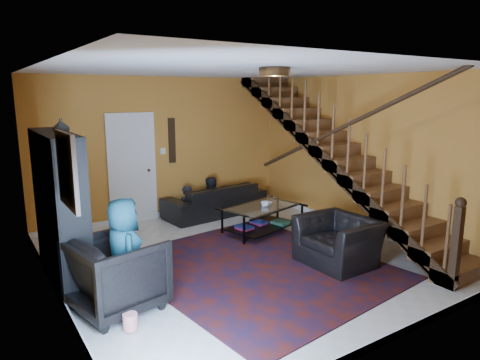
# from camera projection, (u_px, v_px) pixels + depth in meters

# --- Properties ---
(floor) EXTENTS (5.50, 5.50, 0.00)m
(floor) POSITION_uv_depth(u_px,v_px,m) (240.00, 258.00, 6.57)
(floor) COLOR beige
(floor) RESTS_ON ground
(room) EXTENTS (5.50, 5.50, 5.50)m
(room) POSITION_uv_depth(u_px,v_px,m) (126.00, 246.00, 6.94)
(room) COLOR orange
(room) RESTS_ON ground
(staircase) EXTENTS (0.95, 5.02, 3.18)m
(staircase) POSITION_uv_depth(u_px,v_px,m) (342.00, 157.00, 7.42)
(staircase) COLOR brown
(staircase) RESTS_ON floor
(bookshelf) EXTENTS (0.35, 1.80, 2.00)m
(bookshelf) POSITION_uv_depth(u_px,v_px,m) (61.00, 211.00, 5.58)
(bookshelf) COLOR black
(bookshelf) RESTS_ON floor
(door) EXTENTS (0.82, 0.05, 2.05)m
(door) POSITION_uv_depth(u_px,v_px,m) (132.00, 170.00, 8.22)
(door) COLOR silver
(door) RESTS_ON floor
(framed_picture) EXTENTS (0.04, 0.74, 0.74)m
(framed_picture) POSITION_uv_depth(u_px,v_px,m) (67.00, 170.00, 4.10)
(framed_picture) COLOR maroon
(framed_picture) RESTS_ON room
(wall_hanging) EXTENTS (0.14, 0.03, 0.90)m
(wall_hanging) POSITION_uv_depth(u_px,v_px,m) (172.00, 140.00, 8.58)
(wall_hanging) COLOR black
(wall_hanging) RESTS_ON room
(ceiling_fixture) EXTENTS (0.40, 0.40, 0.10)m
(ceiling_fixture) POSITION_uv_depth(u_px,v_px,m) (274.00, 72.00, 5.37)
(ceiling_fixture) COLOR #3F2814
(ceiling_fixture) RESTS_ON room
(rug) EXTENTS (3.47, 3.86, 0.02)m
(rug) POSITION_uv_depth(u_px,v_px,m) (257.00, 267.00, 6.19)
(rug) COLOR #40120B
(rug) RESTS_ON floor
(sofa) EXTENTS (2.23, 1.05, 0.63)m
(sofa) POSITION_uv_depth(u_px,v_px,m) (215.00, 200.00, 8.87)
(sofa) COLOR black
(sofa) RESTS_ON floor
(armchair_left) EXTENTS (1.13, 1.10, 0.87)m
(armchair_left) POSITION_uv_depth(u_px,v_px,m) (117.00, 274.00, 4.93)
(armchair_left) COLOR black
(armchair_left) RESTS_ON floor
(armchair_right) EXTENTS (0.95, 1.08, 0.69)m
(armchair_right) POSITION_uv_depth(u_px,v_px,m) (338.00, 241.00, 6.28)
(armchair_right) COLOR black
(armchair_right) RESTS_ON floor
(person_adult_a) EXTENTS (0.43, 0.31, 1.13)m
(person_adult_a) POSITION_uv_depth(u_px,v_px,m) (187.00, 213.00, 8.61)
(person_adult_a) COLOR black
(person_adult_a) RESTS_ON sofa
(person_adult_b) EXTENTS (0.62, 0.49, 1.24)m
(person_adult_b) POSITION_uv_depth(u_px,v_px,m) (210.00, 206.00, 8.88)
(person_adult_b) COLOR black
(person_adult_b) RESTS_ON sofa
(person_child) EXTENTS (0.45, 0.67, 1.31)m
(person_child) POSITION_uv_depth(u_px,v_px,m) (124.00, 254.00, 4.94)
(person_child) COLOR #184D5C
(person_child) RESTS_ON armchair_left
(coffee_table) EXTENTS (1.47, 1.08, 0.50)m
(coffee_table) POSITION_uv_depth(u_px,v_px,m) (262.00, 217.00, 7.66)
(coffee_table) COLOR black
(coffee_table) RESTS_ON floor
(cup_a) EXTENTS (0.15, 0.15, 0.09)m
(cup_a) POSITION_uv_depth(u_px,v_px,m) (266.00, 204.00, 7.62)
(cup_a) COLOR #999999
(cup_a) RESTS_ON coffee_table
(cup_b) EXTENTS (0.10, 0.10, 0.09)m
(cup_b) POSITION_uv_depth(u_px,v_px,m) (264.00, 204.00, 7.61)
(cup_b) COLOR #999999
(cup_b) RESTS_ON coffee_table
(bowl) EXTENTS (0.25, 0.25, 0.05)m
(bowl) POSITION_uv_depth(u_px,v_px,m) (266.00, 203.00, 7.72)
(bowl) COLOR #999999
(bowl) RESTS_ON coffee_table
(vase) EXTENTS (0.18, 0.18, 0.19)m
(vase) POSITION_uv_depth(u_px,v_px,m) (61.00, 127.00, 4.94)
(vase) COLOR #999999
(vase) RESTS_ON bookshelf
(popcorn_bucket) EXTENTS (0.17, 0.17, 0.18)m
(popcorn_bucket) POSITION_uv_depth(u_px,v_px,m) (130.00, 322.00, 4.51)
(popcorn_bucket) COLOR red
(popcorn_bucket) RESTS_ON rug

